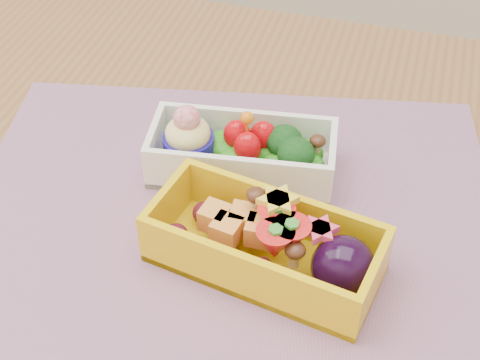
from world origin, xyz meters
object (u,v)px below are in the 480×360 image
(table, at_px, (223,308))
(bento_yellow, at_px, (270,244))
(placemat, at_px, (230,213))
(bento_white, at_px, (241,152))

(table, relative_size, bento_yellow, 5.97)
(placemat, distance_m, bento_white, 0.06)
(table, bearing_deg, bento_white, 94.61)
(placemat, bearing_deg, table, -88.35)
(placemat, height_order, bento_yellow, bento_yellow)
(bento_white, xyz_separation_m, bento_yellow, (0.06, -0.11, 0.00))
(placemat, bearing_deg, bento_yellow, -46.65)
(placemat, relative_size, bento_yellow, 2.38)
(placemat, height_order, bento_white, bento_white)
(table, relative_size, bento_white, 6.62)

